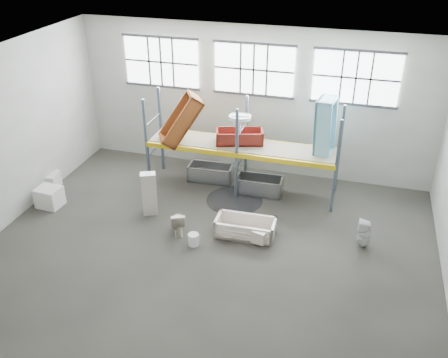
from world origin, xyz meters
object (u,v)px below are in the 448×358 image
at_px(toilet_white, 365,234).
at_px(carton_near, 49,197).
at_px(rust_tub_flat, 239,136).
at_px(steel_tub_right, 259,185).
at_px(toilet_beige, 178,222).
at_px(bathtub_beige, 245,227).
at_px(blue_tub_upright, 325,127).
at_px(steel_tub_left, 211,173).
at_px(bucket, 193,239).
at_px(cistern_tall, 149,194).

height_order(toilet_white, carton_near, toilet_white).
height_order(rust_tub_flat, carton_near, rust_tub_flat).
bearing_deg(steel_tub_right, toilet_beige, -121.22).
height_order(bathtub_beige, toilet_white, toilet_white).
height_order(toilet_beige, carton_near, toilet_beige).
bearing_deg(blue_tub_upright, rust_tub_flat, -177.42).
xyz_separation_m(rust_tub_flat, carton_near, (-5.32, -2.81, -1.51)).
bearing_deg(carton_near, steel_tub_right, 23.27).
bearing_deg(steel_tub_left, bucket, -79.67).
bearing_deg(steel_tub_left, bathtub_beige, -55.67).
xyz_separation_m(toilet_beige, steel_tub_left, (-0.05, 3.23, -0.08)).
bearing_deg(steel_tub_right, bathtub_beige, -86.61).
bearing_deg(steel_tub_left, carton_near, -145.08).
distance_m(bathtub_beige, steel_tub_right, 2.43).
bearing_deg(toilet_white, toilet_beige, -83.40).
distance_m(bathtub_beige, toilet_beige, 1.92).
bearing_deg(bucket, carton_near, 172.14).
xyz_separation_m(toilet_white, rust_tub_flat, (-4.11, 2.25, 1.41)).
xyz_separation_m(bathtub_beige, steel_tub_left, (-1.92, 2.81, 0.02)).
bearing_deg(bucket, bathtub_beige, 34.52).
relative_size(steel_tub_left, carton_near, 2.04).
bearing_deg(toilet_beige, carton_near, -27.00).
distance_m(cistern_tall, blue_tub_upright, 5.63).
bearing_deg(rust_tub_flat, steel_tub_left, 170.08).
bearing_deg(steel_tub_right, toilet_white, -31.32).
relative_size(bathtub_beige, steel_tub_right, 1.13).
xyz_separation_m(cistern_tall, carton_near, (-3.17, -0.46, -0.37)).
height_order(steel_tub_left, steel_tub_right, steel_tub_right).
bearing_deg(rust_tub_flat, blue_tub_upright, 2.58).
relative_size(blue_tub_upright, carton_near, 2.43).
relative_size(bucket, carton_near, 0.48).
height_order(steel_tub_right, bucket, steel_tub_right).
relative_size(toilet_white, rust_tub_flat, 0.55).
xyz_separation_m(steel_tub_left, steel_tub_right, (1.78, -0.38, 0.00)).
relative_size(toilet_beige, carton_near, 0.98).
bearing_deg(carton_near, blue_tub_upright, 20.25).
height_order(bathtub_beige, blue_tub_upright, blue_tub_upright).
distance_m(blue_tub_upright, carton_near, 8.71).
relative_size(bathtub_beige, carton_near, 2.32).
distance_m(rust_tub_flat, blue_tub_upright, 2.68).
bearing_deg(steel_tub_left, blue_tub_upright, -1.00).
relative_size(bathtub_beige, blue_tub_upright, 0.95).
relative_size(steel_tub_left, blue_tub_upright, 0.84).
xyz_separation_m(toilet_white, carton_near, (-9.43, -0.56, -0.10)).
bearing_deg(bathtub_beige, steel_tub_right, 91.46).
bearing_deg(cistern_tall, rust_tub_flat, 23.49).
relative_size(steel_tub_left, rust_tub_flat, 1.00).
relative_size(rust_tub_flat, carton_near, 2.04).
relative_size(rust_tub_flat, bucket, 4.30).
xyz_separation_m(cistern_tall, toilet_white, (6.26, 0.09, -0.28)).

